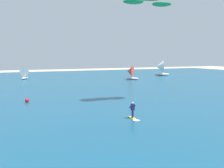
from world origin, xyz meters
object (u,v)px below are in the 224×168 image
(sailboat_mid_left, at_px, (130,72))
(marker_buoy, at_px, (27,100))
(kitesurfer, at_px, (133,113))
(sailboat_mid_right, at_px, (160,68))
(sailboat_outermost, at_px, (25,73))
(kite, at_px, (148,1))

(sailboat_mid_left, distance_m, marker_buoy, 34.49)
(kitesurfer, height_order, sailboat_mid_right, sailboat_mid_right)
(kitesurfer, relative_size, marker_buoy, 3.68)
(sailboat_mid_left, relative_size, sailboat_mid_right, 0.76)
(sailboat_mid_right, distance_m, marker_buoy, 50.82)
(sailboat_mid_right, bearing_deg, sailboat_mid_left, -152.60)
(marker_buoy, bearing_deg, kitesurfer, -53.38)
(sailboat_outermost, relative_size, marker_buoy, 7.02)
(kite, relative_size, marker_buoy, 12.97)
(sailboat_mid_right, height_order, marker_buoy, sailboat_mid_right)
(kitesurfer, bearing_deg, sailboat_mid_left, 63.27)
(sailboat_outermost, relative_size, sailboat_mid_right, 0.69)
(sailboat_outermost, distance_m, sailboat_mid_right, 41.02)
(sailboat_mid_left, relative_size, marker_buoy, 7.79)
(kitesurfer, relative_size, sailboat_mid_left, 0.47)
(kite, bearing_deg, kitesurfer, -128.93)
(marker_buoy, bearing_deg, sailboat_outermost, 88.69)
(sailboat_mid_left, bearing_deg, marker_buoy, -141.08)
(sailboat_mid_right, bearing_deg, kitesurfer, -127.31)
(kite, relative_size, sailboat_mid_right, 1.27)
(sailboat_outermost, xyz_separation_m, sailboat_mid_left, (26.01, -12.66, 0.19))
(kitesurfer, distance_m, sailboat_mid_right, 52.85)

